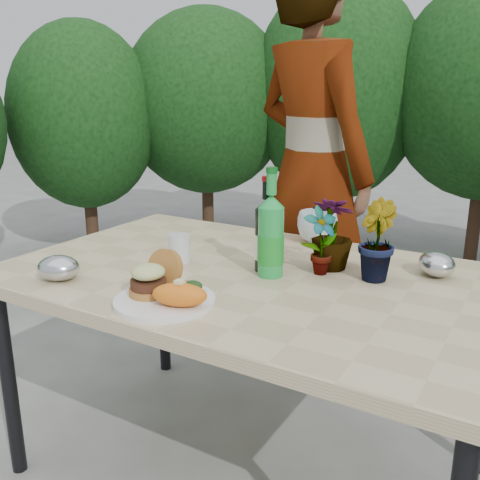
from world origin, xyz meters
The scene contains 18 objects.
ground centered at (0.00, 0.00, 0.00)m, with size 80.00×80.00×0.00m, color slate.
patio_table centered at (0.00, 0.00, 0.69)m, with size 1.60×1.00×0.75m.
shrub_hedge centered at (-0.11, 1.74, 1.16)m, with size 6.89×5.17×2.17m.
dinner_plate centered at (-0.09, -0.34, 0.76)m, with size 0.28×0.28×0.01m, color white.
burger_stack centered at (-0.14, -0.32, 0.81)m, with size 0.11×0.16×0.11m.
sweet_potato centered at (-0.02, -0.36, 0.80)m, with size 0.15×0.08×0.06m, color orange.
grilled_veg centered at (-0.07, -0.25, 0.78)m, with size 0.08×0.05×0.03m.
wine_bottle centered at (0.02, 0.05, 0.86)m, with size 0.07×0.07×0.31m.
sparkling_water centered at (0.06, 0.01, 0.88)m, with size 0.08×0.08×0.34m.
plastic_cup centered at (-0.27, -0.02, 0.80)m, with size 0.07×0.07×0.10m, color silver.
seedling_left centered at (0.19, 0.10, 0.86)m, with size 0.11×0.08×0.22m, color #20541D.
seedling_mid centered at (0.35, 0.15, 0.87)m, with size 0.14×0.11×0.25m, color #25551D.
seedling_right centered at (0.20, 0.17, 0.87)m, with size 0.13×0.13×0.24m, color #2C6021.
blue_bowl centered at (0.03, 0.44, 0.81)m, with size 0.15×0.15×0.12m, color silver.
foil_packet_left centered at (-0.48, -0.36, 0.79)m, with size 0.13×0.11×0.08m, color #B4B6BB.
foil_packet_right centered at (0.51, 0.27, 0.79)m, with size 0.13×0.11×0.08m, color #B7BABF.
person centered at (-0.18, 0.88, 0.95)m, with size 0.69×0.45×1.90m, color #905F48.
terracotta_pot centered at (-1.34, 1.85, 0.07)m, with size 0.17×0.17×0.14m.
Camera 1 is at (0.79, -1.41, 1.32)m, focal length 40.00 mm.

